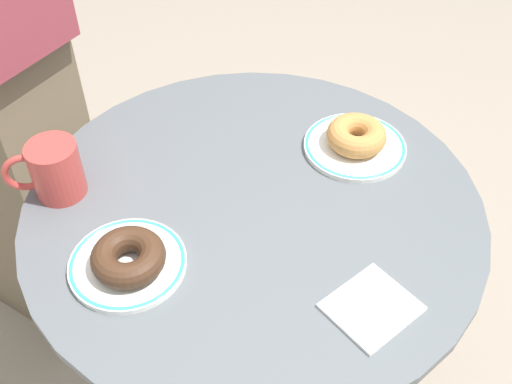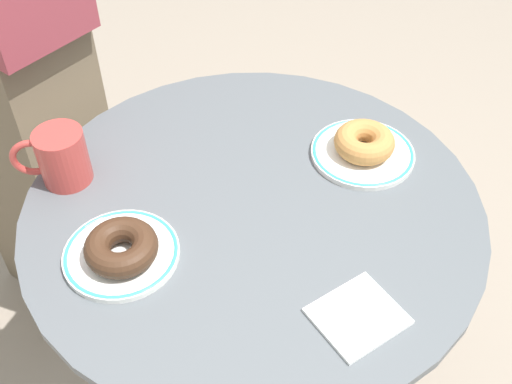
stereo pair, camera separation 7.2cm
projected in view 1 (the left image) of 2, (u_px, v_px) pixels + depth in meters
The scene contains 7 objects.
cafe_table at pixel (254, 288), 1.23m from camera, with size 0.79×0.79×0.77m.
plate_left at pixel (129, 265), 0.96m from camera, with size 0.18×0.18×0.01m.
plate_right at pixel (355, 146), 1.16m from camera, with size 0.19×0.19×0.01m.
donut_chocolate at pixel (128, 257), 0.94m from camera, with size 0.11×0.11×0.04m, color #422819.
donut_old_fashioned at pixel (356, 135), 1.14m from camera, with size 0.11×0.11×0.04m, color #BC7F42.
paper_napkin at pixel (372, 307), 0.91m from camera, with size 0.12×0.11×0.01m, color white.
coffee_mug at pixel (54, 170), 1.05m from camera, with size 0.13×0.09×0.10m.
Camera 1 is at (-0.42, -0.61, 1.54)m, focal length 43.71 mm.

